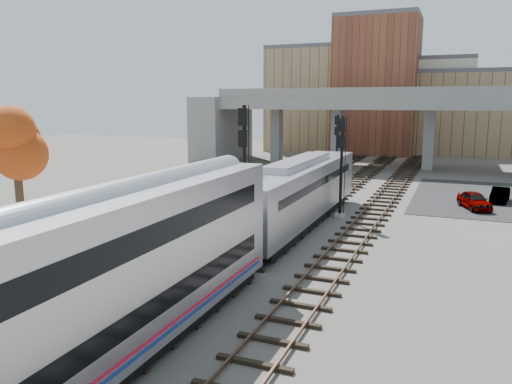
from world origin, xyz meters
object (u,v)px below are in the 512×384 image
Objects in this scene: car_b at (500,195)px; tree at (15,143)px; signal_mast_near at (244,171)px; car_a at (474,200)px; locomotive at (299,191)px; signal_mast_far at (336,149)px; signal_mast_mid at (341,169)px.

tree is at bearing -127.95° from car_b.
car_a is (12.76, 13.61, -3.26)m from signal_mast_near.
car_a is at bearing 42.32° from locomotive.
signal_mast_mid is at bearing -75.88° from signal_mast_far.
signal_mast_mid is 0.90× the size of tree.
tree reaches higher than signal_mast_far.
signal_mast_far is 1.76× the size of car_a.
car_b is (14.70, 17.23, -3.34)m from signal_mast_near.
locomotive is 2.47× the size of signal_mast_near.
signal_mast_far is 16.15m from car_b.
tree is 34.94m from car_b.
signal_mast_mid reaches higher than car_b.
signal_mast_mid is 16.81m from signal_mast_far.
car_a is 1.09× the size of car_b.
car_a is (12.76, -9.78, -2.54)m from signal_mast_far.
signal_mast_near is (-2.10, -3.91, 1.67)m from locomotive.
signal_mast_mid is at bearing -127.30° from car_b.
tree is 31.11m from car_a.
car_a is at bearing -109.27° from car_b.
signal_mast_near is 2.22× the size of car_b.
tree is (-12.65, -10.28, 3.47)m from locomotive.
locomotive reaches higher than car_a.
car_a is 4.11m from car_b.
tree reaches higher than car_b.
signal_mast_mid is 20.03m from tree.
signal_mast_mid is at bearing 57.85° from locomotive.
car_b is (10.60, 10.14, -2.82)m from signal_mast_mid.
tree is 2.23× the size of car_b.
tree is at bearing -137.42° from signal_mast_mid.
signal_mast_mid is at bearing 59.96° from signal_mast_near.
signal_mast_near is 12.45m from tree.
tree is at bearing -109.52° from signal_mast_far.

